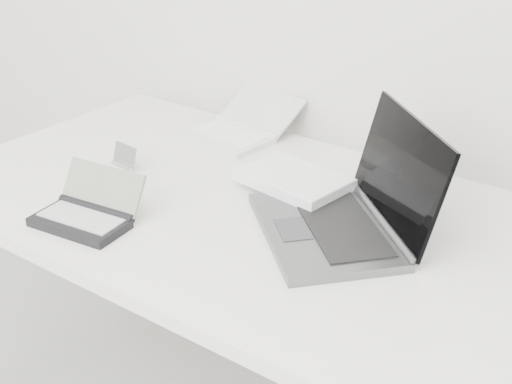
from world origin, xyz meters
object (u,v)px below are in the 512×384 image
Objects in this scene: laptop_large at (331,203)px; netbook_open_white at (237,130)px; palmtop_charcoal at (87,213)px; desk at (278,234)px.

laptop_large is 1.80× the size of netbook_open_white.
laptop_large is at bearing 30.96° from palmtop_charcoal.
netbook_open_white is 0.56m from palmtop_charcoal.
laptop_large reaches higher than palmtop_charcoal.
desk is at bearing 34.55° from palmtop_charcoal.
palmtop_charcoal is at bearing -100.71° from laptop_large.
palmtop_charcoal is (-0.30, -0.26, 0.07)m from desk.
netbook_open_white is (-0.44, 0.25, -0.02)m from laptop_large.
netbook_open_white is at bearing 138.69° from desk.
palmtop_charcoal is at bearing -138.79° from desk.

